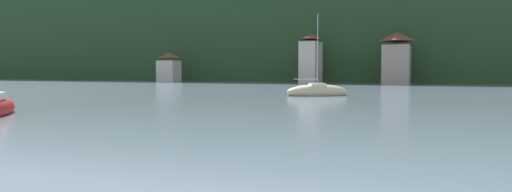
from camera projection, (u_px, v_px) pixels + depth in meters
The scene contains 5 objects.
wooded_hillside at pixel (384, 44), 114.16m from camera, with size 352.00×55.81×51.28m.
shore_building_west at pixel (169, 68), 94.62m from camera, with size 4.35×3.66×6.29m.
shore_building_westcentral at pixel (311, 59), 83.51m from camera, with size 3.31×5.90×9.40m.
shore_building_central at pixel (397, 59), 77.57m from camera, with size 4.75×6.01×9.15m.
sailboat_far_6 at pixel (317, 92), 42.71m from camera, with size 6.21×4.98×8.32m.
Camera 1 is at (7.24, 29.94, 2.46)m, focal length 30.99 mm.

